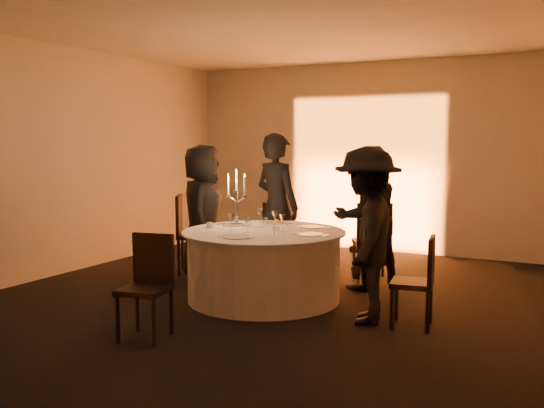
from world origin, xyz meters
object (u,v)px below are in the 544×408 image
at_px(chair_right, 420,277).
at_px(coffee_cup, 210,225).
at_px(banquet_table, 264,265).
at_px(candelabra, 236,206).
at_px(chair_back_left, 279,231).
at_px(chair_front, 148,280).
at_px(chair_left, 188,229).
at_px(guest_right, 367,235).
at_px(guest_left, 203,212).
at_px(chair_back_right, 373,237).
at_px(guest_back_left, 277,206).
at_px(guest_back_right, 367,218).

height_order(chair_right, coffee_cup, chair_right).
distance_m(banquet_table, candelabra, 0.83).
bearing_deg(chair_back_left, banquet_table, 130.61).
bearing_deg(chair_front, chair_right, 22.29).
distance_m(chair_back_left, chair_right, 3.04).
xyz_separation_m(chair_left, guest_right, (2.80, -1.03, 0.26)).
distance_m(chair_right, guest_left, 3.11).
bearing_deg(chair_back_right, coffee_cup, 16.91).
xyz_separation_m(chair_back_right, coffee_cup, (-1.46, -1.46, 0.23)).
xyz_separation_m(chair_right, guest_back_left, (-2.14, 1.26, 0.44)).
distance_m(chair_back_right, guest_left, 2.17).
distance_m(chair_front, coffee_cup, 1.58).
relative_size(chair_back_right, guest_back_right, 0.59).
relative_size(chair_left, chair_back_right, 1.04).
relative_size(chair_back_right, candelabra, 1.51).
bearing_deg(candelabra, guest_back_left, 79.99).
relative_size(banquet_table, chair_left, 1.72).
xyz_separation_m(guest_back_left, candelabra, (-0.14, -0.79, 0.07)).
height_order(guest_left, guest_right, guest_right).
xyz_separation_m(chair_left, chair_right, (3.31, -0.98, -0.11)).
bearing_deg(guest_back_left, chair_right, 168.28).
bearing_deg(chair_back_right, banquet_table, 31.66).
bearing_deg(banquet_table, guest_right, -12.28).
distance_m(chair_front, guest_left, 2.37).
height_order(chair_back_right, guest_left, guest_left).
relative_size(banquet_table, coffee_cup, 16.36).
bearing_deg(chair_back_left, candelabra, 115.08).
xyz_separation_m(chair_right, guest_back_right, (-0.92, 1.21, 0.36)).
bearing_deg(chair_left, coffee_cup, -162.09).
bearing_deg(coffee_cup, banquet_table, 6.90).
distance_m(guest_left, guest_right, 2.61).
bearing_deg(guest_right, chair_left, -122.40).
xyz_separation_m(chair_front, guest_back_right, (1.19, 2.58, 0.33)).
bearing_deg(guest_back_right, candelabra, -12.51).
bearing_deg(candelabra, coffee_cup, -116.86).
xyz_separation_m(guest_back_right, candelabra, (-1.35, -0.74, 0.15)).
bearing_deg(chair_right, guest_right, -92.48).
xyz_separation_m(coffee_cup, candelabra, (0.16, 0.33, 0.20)).
distance_m(guest_left, candelabra, 0.79).
relative_size(chair_back_right, guest_right, 0.59).
relative_size(chair_right, coffee_cup, 7.89).
height_order(banquet_table, guest_right, guest_right).
xyz_separation_m(guest_left, guest_back_right, (2.05, 0.40, -0.00)).
bearing_deg(chair_back_right, guest_left, -6.32).
bearing_deg(guest_right, guest_back_right, -174.24).
bearing_deg(chair_front, guest_right, 28.82).
relative_size(guest_back_left, guest_right, 1.08).
bearing_deg(chair_front, guest_left, 100.95).
distance_m(chair_back_left, guest_back_right, 1.65).
xyz_separation_m(chair_back_right, guest_back_left, (-1.16, -0.34, 0.36)).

